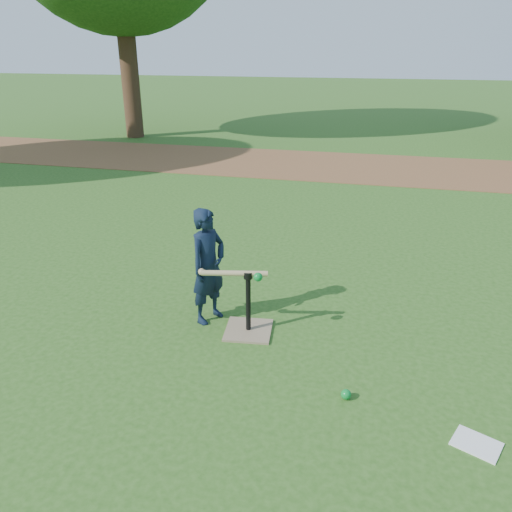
# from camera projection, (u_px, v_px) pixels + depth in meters

# --- Properties ---
(ground) EXTENTS (80.00, 80.00, 0.00)m
(ground) POSITION_uv_depth(u_px,v_px,m) (243.00, 348.00, 4.45)
(ground) COLOR #285116
(ground) RESTS_ON ground
(dirt_strip) EXTENTS (24.00, 3.00, 0.01)m
(dirt_strip) POSITION_uv_depth(u_px,v_px,m) (331.00, 166.00, 11.15)
(dirt_strip) COLOR brown
(dirt_strip) RESTS_ON ground
(child) EXTENTS (0.42, 0.49, 1.14)m
(child) POSITION_uv_depth(u_px,v_px,m) (208.00, 266.00, 4.72)
(child) COLOR black
(child) RESTS_ON ground
(wiffle_ball_ground) EXTENTS (0.08, 0.08, 0.08)m
(wiffle_ball_ground) POSITION_uv_depth(u_px,v_px,m) (346.00, 394.00, 3.80)
(wiffle_ball_ground) COLOR #0B802D
(wiffle_ball_ground) RESTS_ON ground
(clipboard) EXTENTS (0.37, 0.33, 0.01)m
(clipboard) POSITION_uv_depth(u_px,v_px,m) (476.00, 444.00, 3.38)
(clipboard) COLOR white
(clipboard) RESTS_ON ground
(batting_tee) EXTENTS (0.48, 0.48, 0.61)m
(batting_tee) POSITION_uv_depth(u_px,v_px,m) (248.00, 321.00, 4.68)
(batting_tee) COLOR #8D7759
(batting_tee) RESTS_ON ground
(swing_action) EXTENTS (0.63, 0.19, 0.09)m
(swing_action) POSITION_uv_depth(u_px,v_px,m) (236.00, 274.00, 4.47)
(swing_action) COLOR tan
(swing_action) RESTS_ON ground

